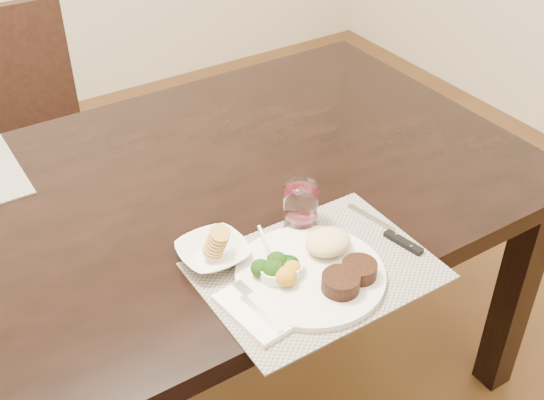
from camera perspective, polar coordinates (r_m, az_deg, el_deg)
dining_table at (r=1.62m, az=-11.70°, el=-3.20°), size 2.00×1.00×0.75m
chair_far at (r=2.47m, az=-19.74°, el=5.58°), size 0.42×0.42×0.90m
placemat_near at (r=1.38m, az=3.74°, el=-5.90°), size 0.46×0.34×0.00m
dinner_plate at (r=1.36m, az=3.80°, el=-5.79°), size 0.30×0.30×0.05m
napkin_fork at (r=1.29m, az=-1.39°, el=-9.20°), size 0.11×0.17×0.02m
steak_knife at (r=1.48m, az=10.26°, el=-3.00°), size 0.04×0.22×0.01m
cracker_bowl at (r=1.39m, az=-4.97°, el=-4.38°), size 0.14×0.14×0.06m
sauce_ramekin at (r=1.35m, az=0.81°, el=-5.95°), size 0.09×0.14×0.07m
wine_glass_near at (r=1.47m, az=2.42°, el=-0.63°), size 0.07×0.07×0.10m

